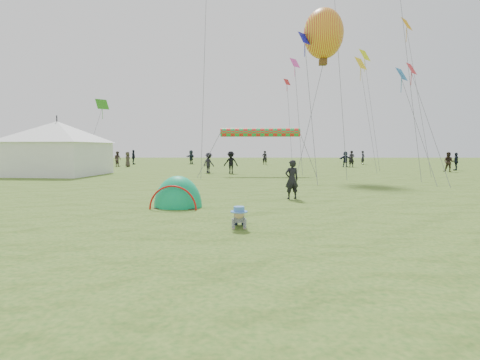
{
  "coord_description": "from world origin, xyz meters",
  "views": [
    {
      "loc": [
        0.03,
        -9.59,
        2.01
      ],
      "look_at": [
        -0.07,
        2.22,
        1.0
      ],
      "focal_mm": 28.0,
      "sensor_mm": 36.0,
      "label": 1
    }
  ],
  "objects_px": {
    "popup_tent": "(178,207)",
    "crawling_toddler": "(239,216)",
    "standing_adult": "(292,180)",
    "balloon_kite": "(323,37)",
    "event_marquee": "(58,146)"
  },
  "relations": [
    {
      "from": "standing_adult",
      "to": "balloon_kite",
      "type": "relative_size",
      "value": 0.42
    },
    {
      "from": "crawling_toddler",
      "to": "balloon_kite",
      "type": "height_order",
      "value": "balloon_kite"
    },
    {
      "from": "balloon_kite",
      "to": "event_marquee",
      "type": "bearing_deg",
      "value": 173.74
    },
    {
      "from": "popup_tent",
      "to": "balloon_kite",
      "type": "bearing_deg",
      "value": 66.34
    },
    {
      "from": "popup_tent",
      "to": "crawling_toddler",
      "type": "bearing_deg",
      "value": -51.05
    },
    {
      "from": "crawling_toddler",
      "to": "standing_adult",
      "type": "bearing_deg",
      "value": 70.18
    },
    {
      "from": "standing_adult",
      "to": "balloon_kite",
      "type": "xyz_separation_m",
      "value": [
        3.44,
        10.98,
        8.63
      ]
    },
    {
      "from": "crawling_toddler",
      "to": "standing_adult",
      "type": "xyz_separation_m",
      "value": [
        2.02,
        5.38,
        0.48
      ]
    },
    {
      "from": "standing_adult",
      "to": "balloon_kite",
      "type": "bearing_deg",
      "value": -122.98
    },
    {
      "from": "event_marquee",
      "to": "balloon_kite",
      "type": "height_order",
      "value": "balloon_kite"
    },
    {
      "from": "popup_tent",
      "to": "standing_adult",
      "type": "xyz_separation_m",
      "value": [
        4.15,
        2.01,
        0.77
      ]
    },
    {
      "from": "crawling_toddler",
      "to": "popup_tent",
      "type": "xyz_separation_m",
      "value": [
        -2.13,
        3.37,
        -0.3
      ]
    },
    {
      "from": "popup_tent",
      "to": "standing_adult",
      "type": "relative_size",
      "value": 1.38
    },
    {
      "from": "crawling_toddler",
      "to": "event_marquee",
      "type": "distance_m",
      "value": 23.05
    },
    {
      "from": "popup_tent",
      "to": "balloon_kite",
      "type": "relative_size",
      "value": 0.58
    }
  ]
}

